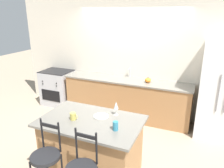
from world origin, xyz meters
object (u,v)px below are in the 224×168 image
wine_glass (116,106)px  coffee_mug (73,116)px  oven_range (58,88)px  tumbler_cup (115,126)px  bar_stool_near (47,164)px  dinner_plate (101,116)px  refrigerator (221,92)px  pumpkin_decoration (148,80)px

wine_glass → coffee_mug: (-0.51, -0.38, -0.10)m
oven_range → tumbler_cup: size_ratio=7.48×
bar_stool_near → wine_glass: bearing=61.4°
coffee_mug → tumbler_cup: bearing=-2.7°
bar_stool_near → dinner_plate: bar_stool_near is taller
coffee_mug → refrigerator: bearing=46.6°
oven_range → pumpkin_decoration: 2.50m
refrigerator → dinner_plate: 2.51m
coffee_mug → pumpkin_decoration: pumpkin_decoration is taller
refrigerator → tumbler_cup: refrigerator is taller
bar_stool_near → refrigerator: bearing=53.3°
wine_glass → oven_range: bearing=143.5°
wine_glass → coffee_mug: 0.64m
bar_stool_near → tumbler_cup: (0.69, 0.57, 0.40)m
refrigerator → bar_stool_near: 3.40m
wine_glass → pumpkin_decoration: size_ratio=1.59×
oven_range → bar_stool_near: bearing=-55.8°
dinner_plate → tumbler_cup: bearing=-38.8°
oven_range → dinner_plate: (2.23, -1.92, 0.49)m
wine_glass → tumbler_cup: 0.45m
bar_stool_near → wine_glass: size_ratio=5.43×
wine_glass → dinner_plate: bearing=-142.7°
pumpkin_decoration → coffee_mug: bearing=-104.2°
oven_range → bar_stool_near: bar_stool_near is taller
coffee_mug → tumbler_cup: size_ratio=0.96×
refrigerator → dinner_plate: refrigerator is taller
oven_range → dinner_plate: size_ratio=4.00×
refrigerator → oven_range: bearing=179.3°
bar_stool_near → pumpkin_decoration: bar_stool_near is taller
refrigerator → pumpkin_decoration: bearing=178.8°
refrigerator → tumbler_cup: bearing=-121.9°
dinner_plate → wine_glass: size_ratio=1.09×
refrigerator → dinner_plate: (-1.67, -1.87, 0.03)m
oven_range → tumbler_cup: tumbler_cup is taller
dinner_plate → coffee_mug: 0.41m
dinner_plate → coffee_mug: coffee_mug is taller
dinner_plate → coffee_mug: size_ratio=1.95×
wine_glass → pumpkin_decoration: 1.77m
oven_range → coffee_mug: coffee_mug is taller
refrigerator → wine_glass: size_ratio=8.68×
bar_stool_near → tumbler_cup: size_ratio=9.34×
bar_stool_near → dinner_plate: size_ratio=4.99×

